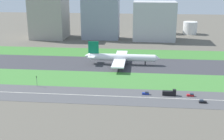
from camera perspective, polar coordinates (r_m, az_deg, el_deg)
name	(u,v)px	position (r m, az deg, el deg)	size (l,w,h in m)	color
ground_plane	(112,64)	(255.28, 0.05, 1.13)	(800.00, 800.00, 0.00)	#5B564C
runway	(112,64)	(255.26, 0.05, 1.14)	(280.00, 46.00, 0.10)	#38383D
grass_median_north	(116,53)	(294.73, 0.86, 3.32)	(280.00, 36.00, 0.10)	#3D7A33
grass_median_south	(107,79)	(216.37, -1.04, -1.83)	(280.00, 36.00, 0.10)	#427F38
highway	(101,96)	(186.64, -2.22, -4.99)	(280.00, 28.00, 0.10)	#4C4C4F
highway_centerline	(101,96)	(186.62, -2.22, -4.98)	(266.00, 0.50, 0.01)	silver
airliner	(120,57)	(253.05, 1.65, 2.44)	(65.00, 56.00, 19.70)	white
car_2	(202,101)	(183.80, 17.08, -5.84)	(4.40, 1.80, 2.00)	black
car_0	(191,95)	(191.94, 14.97, -4.67)	(4.40, 1.80, 2.00)	#B2191E
car_1	(146,93)	(189.35, 6.57, -4.48)	(4.40, 1.80, 2.00)	navy
truck_0	(170,93)	(189.95, 11.07, -4.39)	(8.40, 2.50, 4.00)	black
traffic_light	(37,80)	(207.97, -14.36, -1.94)	(0.36, 0.50, 7.20)	#4C4C51
terminal_building	(49,16)	(378.54, -12.04, 10.23)	(41.75, 39.96, 54.92)	#9E998E
hangar_building	(101,18)	(364.52, -2.21, 10.00)	(44.48, 24.70, 50.59)	gray
office_tower	(154,21)	(361.60, 8.15, 9.39)	(49.76, 34.34, 45.65)	#B2B2B7
fuel_tank_west	(146,28)	(408.15, 6.56, 8.07)	(19.64, 19.64, 14.09)	silver
fuel_tank_centre	(169,28)	(409.68, 10.94, 7.94)	(19.67, 19.67, 14.55)	silver
fuel_tank_east	(190,28)	(412.96, 14.85, 7.88)	(18.25, 18.25, 16.40)	silver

